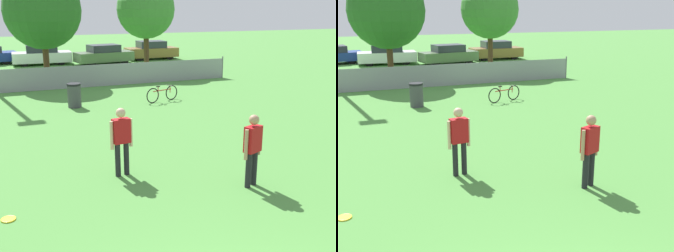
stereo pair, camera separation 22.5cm
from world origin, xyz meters
The scene contains 11 objects.
fence_backline centered at (0.00, 18.00, 0.55)m, with size 19.53×0.07×1.21m.
tree_near_pole centered at (0.34, 20.36, 3.71)m, with size 3.99×3.99×5.72m.
tree_far_right centered at (6.56, 21.94, 3.76)m, with size 3.52×3.52×5.53m.
player_thrower_red centered at (0.29, 6.18, 0.95)m, with size 0.56×0.27×1.65m.
player_defender_red centered at (2.77, 4.47, 0.95)m, with size 0.53×0.35×1.65m.
frisbee_disc centered at (-2.33, 4.88, 0.01)m, with size 0.28×0.28×0.03m.
bicycle_sideline centered at (4.22, 13.42, 0.34)m, with size 1.61×0.62×0.69m.
trash_bin centered at (0.57, 13.78, 0.49)m, with size 0.56×0.56×0.97m.
parked_car_white centered at (0.91, 27.88, 0.66)m, with size 4.04×1.99×1.38m.
parked_car_olive centered at (5.02, 26.55, 0.65)m, with size 4.19×2.24×1.34m.
parked_car_tan centered at (9.10, 27.93, 0.68)m, with size 3.95×1.86×1.40m.
Camera 2 is at (-2.09, -2.98, 3.87)m, focal length 45.00 mm.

